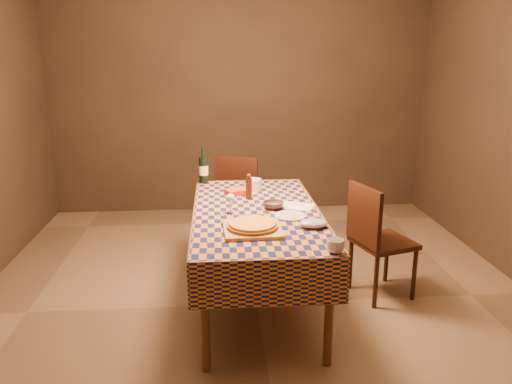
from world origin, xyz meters
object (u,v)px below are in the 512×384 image
at_px(wine_bottle, 204,169).
at_px(cutting_board, 252,229).
at_px(dining_table, 257,220).
at_px(bowl, 273,205).
at_px(chair_right, 375,235).
at_px(white_plate, 290,216).
at_px(chair_far, 239,194).
at_px(pizza, 252,225).

bearing_deg(wine_bottle, cutting_board, -74.96).
height_order(dining_table, bowl, bowl).
bearing_deg(wine_bottle, chair_right, -30.42).
relative_size(white_plate, chair_far, 0.25).
bearing_deg(bowl, white_plate, -65.39).
bearing_deg(chair_right, wine_bottle, 149.58).
bearing_deg(chair_right, pizza, -153.87).
bearing_deg(chair_right, white_plate, -162.32).
distance_m(cutting_board, white_plate, 0.40).
bearing_deg(white_plate, cutting_board, -137.72).
bearing_deg(dining_table, wine_bottle, 115.54).
xyz_separation_m(dining_table, chair_far, (-0.07, 1.31, -0.17)).
distance_m(wine_bottle, chair_right, 1.61).
xyz_separation_m(pizza, bowl, (0.19, 0.48, -0.02)).
bearing_deg(white_plate, wine_bottle, 122.03).
xyz_separation_m(cutting_board, pizza, (0.00, 0.00, 0.03)).
bearing_deg(pizza, chair_far, 90.34).
distance_m(dining_table, cutting_board, 0.45).
bearing_deg(wine_bottle, chair_far, 53.72).
height_order(cutting_board, pizza, pizza).
height_order(chair_far, chair_right, same).
xyz_separation_m(bowl, chair_right, (0.81, 0.01, -0.27)).
relative_size(bowl, chair_right, 0.17).
relative_size(bowl, wine_bottle, 0.48).
bearing_deg(chair_far, bowl, -80.80).
bearing_deg(dining_table, white_plate, -35.80).
bearing_deg(bowl, wine_bottle, 123.84).
relative_size(cutting_board, bowl, 2.39).
relative_size(pizza, chair_far, 0.48).
xyz_separation_m(cutting_board, chair_far, (-0.01, 1.74, -0.26)).
xyz_separation_m(bowl, chair_far, (-0.20, 1.26, -0.27)).
bearing_deg(wine_bottle, bowl, -56.16).
distance_m(wine_bottle, chair_far, 0.68).
relative_size(chair_far, chair_right, 1.00).
height_order(cutting_board, wine_bottle, wine_bottle).
bearing_deg(dining_table, cutting_board, -98.24).
distance_m(pizza, wine_bottle, 1.34).
distance_m(dining_table, pizza, 0.45).
xyz_separation_m(dining_table, white_plate, (0.23, -0.17, 0.08)).
xyz_separation_m(pizza, white_plate, (0.29, 0.27, -0.03)).
bearing_deg(white_plate, pizza, -137.72).
distance_m(pizza, white_plate, 0.40).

